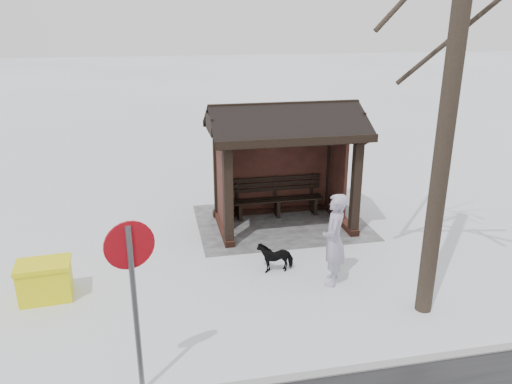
{
  "coord_description": "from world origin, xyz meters",
  "views": [
    {
      "loc": [
        2.99,
        11.17,
        4.94
      ],
      "look_at": [
        0.85,
        0.8,
        1.22
      ],
      "focal_mm": 35.0,
      "sensor_mm": 36.0,
      "label": 1
    }
  ],
  "objects_px": {
    "pedestrian": "(334,240)",
    "dog": "(275,256)",
    "road_sign": "(132,274)",
    "grit_bin": "(45,280)",
    "bus_shelter": "(283,140)"
  },
  "relations": [
    {
      "from": "bus_shelter",
      "to": "road_sign",
      "type": "relative_size",
      "value": 1.41
    },
    {
      "from": "pedestrian",
      "to": "dog",
      "type": "distance_m",
      "value": 1.37
    },
    {
      "from": "bus_shelter",
      "to": "dog",
      "type": "distance_m",
      "value": 3.11
    },
    {
      "from": "pedestrian",
      "to": "grit_bin",
      "type": "xyz_separation_m",
      "value": [
        5.38,
        -0.51,
        -0.55
      ]
    },
    {
      "from": "pedestrian",
      "to": "road_sign",
      "type": "bearing_deg",
      "value": -33.82
    },
    {
      "from": "dog",
      "to": "bus_shelter",
      "type": "bearing_deg",
      "value": 160.76
    },
    {
      "from": "dog",
      "to": "grit_bin",
      "type": "bearing_deg",
      "value": -88.91
    },
    {
      "from": "dog",
      "to": "road_sign",
      "type": "bearing_deg",
      "value": -42.93
    },
    {
      "from": "pedestrian",
      "to": "dog",
      "type": "height_order",
      "value": "pedestrian"
    },
    {
      "from": "dog",
      "to": "grit_bin",
      "type": "height_order",
      "value": "grit_bin"
    },
    {
      "from": "bus_shelter",
      "to": "grit_bin",
      "type": "height_order",
      "value": "bus_shelter"
    },
    {
      "from": "bus_shelter",
      "to": "dog",
      "type": "relative_size",
      "value": 5.01
    },
    {
      "from": "grit_bin",
      "to": "bus_shelter",
      "type": "bearing_deg",
      "value": -157.57
    },
    {
      "from": "pedestrian",
      "to": "bus_shelter",
      "type": "bearing_deg",
      "value": -152.29
    },
    {
      "from": "dog",
      "to": "road_sign",
      "type": "xyz_separation_m",
      "value": [
        2.66,
        3.06,
        1.52
      ]
    }
  ]
}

